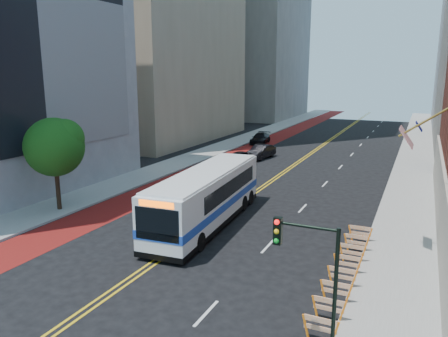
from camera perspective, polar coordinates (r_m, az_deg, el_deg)
ground at (r=23.17m, az=-10.96°, el=-13.23°), size 160.00×160.00×0.00m
sidewalk_left at (r=53.74m, az=-2.94°, el=1.85°), size 4.00×140.00×0.15m
sidewalk_right at (r=47.88m, az=23.48°, el=-0.49°), size 4.00×140.00×0.15m
bus_lane_paint at (r=52.10m, az=0.87°, el=1.45°), size 3.60×140.00×0.01m
center_line_inner at (r=49.52m, az=9.29°, el=0.71°), size 0.14×140.00×0.01m
center_line_outer at (r=49.43m, az=9.69°, el=0.67°), size 0.14×140.00×0.01m
lane_dashes at (r=56.26m, az=16.37°, el=1.77°), size 0.14×98.20×0.01m
construction_barriers at (r=22.48m, az=15.50°, el=-12.41°), size 1.42×10.91×1.00m
street_tree at (r=33.30m, az=-21.18°, el=2.91°), size 4.20×4.20×6.70m
traffic_signal at (r=15.02m, az=11.07°, el=-12.30°), size 2.21×0.34×5.07m
transit_bus at (r=28.99m, az=-2.17°, el=-3.64°), size 3.87×13.56×3.68m
car_a at (r=48.47m, az=1.87°, el=1.44°), size 2.40×4.30×1.38m
car_b at (r=51.59m, az=4.82°, el=2.20°), size 2.35×5.05×1.60m
car_c at (r=62.41m, az=4.76°, el=3.94°), size 2.59×5.32×1.49m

